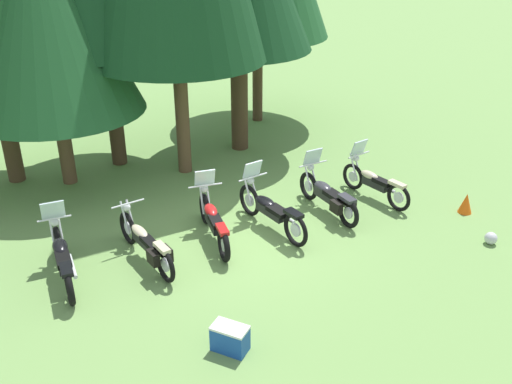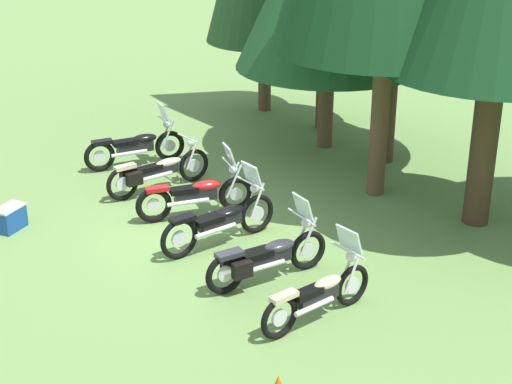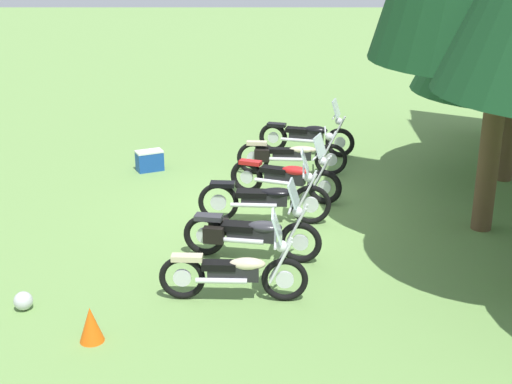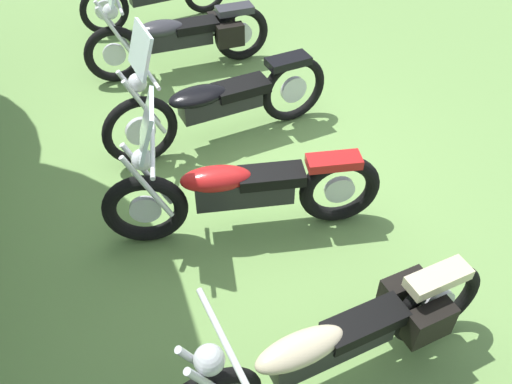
# 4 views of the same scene
# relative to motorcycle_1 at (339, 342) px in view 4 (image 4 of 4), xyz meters

# --- Properties ---
(ground_plane) EXTENTS (80.00, 80.00, 0.00)m
(ground_plane) POSITION_rel_motorcycle_1_xyz_m (2.13, -0.34, -0.44)
(ground_plane) COLOR #6B934C
(motorcycle_1) EXTENTS (0.71, 2.39, 1.01)m
(motorcycle_1) POSITION_rel_motorcycle_1_xyz_m (0.00, 0.00, 0.00)
(motorcycle_1) COLOR black
(motorcycle_1) RESTS_ON ground_plane
(motorcycle_2) EXTENTS (1.07, 2.20, 1.36)m
(motorcycle_2) POSITION_rel_motorcycle_1_xyz_m (1.53, -0.12, 0.02)
(motorcycle_2) COLOR black
(motorcycle_2) RESTS_ON ground_plane
(motorcycle_3) EXTENTS (0.76, 2.40, 1.38)m
(motorcycle_3) POSITION_rel_motorcycle_1_xyz_m (2.76, -0.54, 0.04)
(motorcycle_3) COLOR black
(motorcycle_3) RESTS_ON ground_plane
(motorcycle_4) EXTENTS (0.88, 2.23, 1.35)m
(motorcycle_4) POSITION_rel_motorcycle_1_xyz_m (4.26, -0.81, 0.02)
(motorcycle_4) COLOR black
(motorcycle_4) RESTS_ON ground_plane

